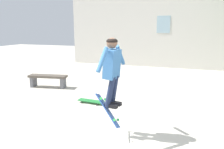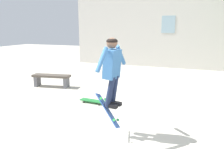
{
  "view_description": "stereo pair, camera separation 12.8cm",
  "coord_description": "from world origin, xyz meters",
  "px_view_note": "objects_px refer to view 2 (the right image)",
  "views": [
    {
      "loc": [
        1.18,
        -3.61,
        2.18
      ],
      "look_at": [
        -0.2,
        0.36,
        1.28
      ],
      "focal_mm": 35.0,
      "sensor_mm": 36.0,
      "label": 1
    },
    {
      "loc": [
        1.3,
        -3.56,
        2.18
      ],
      "look_at": [
        -0.2,
        0.36,
        1.28
      ],
      "focal_mm": 35.0,
      "sensor_mm": 36.0,
      "label": 2
    }
  ],
  "objects_px": {
    "park_bench": "(51,78)",
    "skateboard_resting": "(93,101)",
    "skater": "(112,67)",
    "skateboard_flipping": "(108,110)"
  },
  "relations": [
    {
      "from": "park_bench",
      "to": "skateboard_resting",
      "type": "bearing_deg",
      "value": -35.36
    },
    {
      "from": "skater",
      "to": "skateboard_resting",
      "type": "distance_m",
      "value": 2.42
    },
    {
      "from": "skater",
      "to": "park_bench",
      "type": "bearing_deg",
      "value": 151.34
    },
    {
      "from": "skateboard_flipping",
      "to": "skateboard_resting",
      "type": "distance_m",
      "value": 2.07
    },
    {
      "from": "skateboard_resting",
      "to": "skateboard_flipping",
      "type": "bearing_deg",
      "value": -51.78
    },
    {
      "from": "skater",
      "to": "skateboard_flipping",
      "type": "distance_m",
      "value": 0.9
    },
    {
      "from": "skateboard_flipping",
      "to": "skater",
      "type": "bearing_deg",
      "value": 69.57
    },
    {
      "from": "skateboard_resting",
      "to": "park_bench",
      "type": "bearing_deg",
      "value": 157.93
    },
    {
      "from": "park_bench",
      "to": "skateboard_resting",
      "type": "relative_size",
      "value": 1.78
    },
    {
      "from": "skateboard_flipping",
      "to": "skateboard_resting",
      "type": "bearing_deg",
      "value": 148.02
    }
  ]
}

